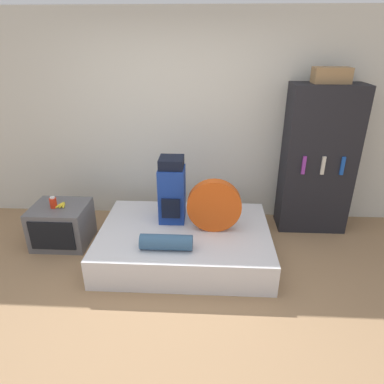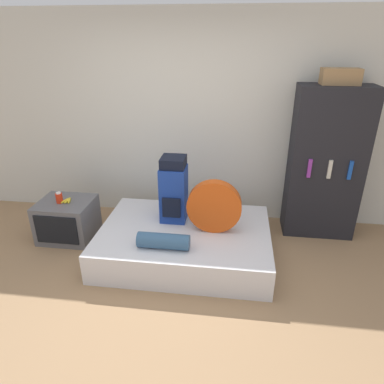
{
  "view_description": "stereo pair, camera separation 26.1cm",
  "coord_description": "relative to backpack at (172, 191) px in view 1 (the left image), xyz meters",
  "views": [
    {
      "loc": [
        0.38,
        -2.36,
        2.28
      ],
      "look_at": [
        0.21,
        0.89,
        0.79
      ],
      "focal_mm": 32.0,
      "sensor_mm": 36.0,
      "label": 1
    },
    {
      "loc": [
        0.64,
        -2.34,
        2.28
      ],
      "look_at": [
        0.21,
        0.89,
        0.79
      ],
      "focal_mm": 32.0,
      "sensor_mm": 36.0,
      "label": 2
    }
  ],
  "objects": [
    {
      "name": "canister",
      "position": [
        -1.36,
        -0.06,
        -0.15
      ],
      "size": [
        0.08,
        0.08,
        0.13
      ],
      "color": "red",
      "rests_on": "television"
    },
    {
      "name": "backpack",
      "position": [
        0.0,
        0.0,
        0.0
      ],
      "size": [
        0.29,
        0.33,
        0.75
      ],
      "color": "navy",
      "rests_on": "bed"
    },
    {
      "name": "banana_bunch",
      "position": [
        -1.28,
        -0.02,
        -0.2
      ],
      "size": [
        0.12,
        0.16,
        0.03
      ],
      "color": "yellow",
      "rests_on": "television"
    },
    {
      "name": "television",
      "position": [
        -1.32,
        -0.03,
        -0.46
      ],
      "size": [
        0.63,
        0.56,
        0.48
      ],
      "color": "#5B5B60",
      "rests_on": "ground_plane"
    },
    {
      "name": "bookshelf",
      "position": [
        1.73,
        0.53,
        0.2
      ],
      "size": [
        0.83,
        0.42,
        1.8
      ],
      "color": "black",
      "rests_on": "ground_plane"
    },
    {
      "name": "sleeping_roll",
      "position": [
        0.0,
        -0.61,
        -0.28
      ],
      "size": [
        0.52,
        0.16,
        0.16
      ],
      "color": "#33567A",
      "rests_on": "bed"
    },
    {
      "name": "bed",
      "position": [
        0.15,
        -0.21,
        -0.53
      ],
      "size": [
        1.87,
        1.33,
        0.34
      ],
      "color": "silver",
      "rests_on": "ground_plane"
    },
    {
      "name": "cardboard_box",
      "position": [
        1.73,
        0.53,
        1.19
      ],
      "size": [
        0.39,
        0.21,
        0.17
      ],
      "color": "#99754C",
      "rests_on": "bookshelf"
    },
    {
      "name": "wall_back",
      "position": [
        0.03,
        0.83,
        0.6
      ],
      "size": [
        8.0,
        0.05,
        2.6
      ],
      "color": "silver",
      "rests_on": "ground_plane"
    },
    {
      "name": "tent_bag",
      "position": [
        0.47,
        -0.21,
        -0.07
      ],
      "size": [
        0.58,
        0.12,
        0.58
      ],
      "color": "#D14C14",
      "rests_on": "bed"
    },
    {
      "name": "ground_plane",
      "position": [
        0.03,
        -1.11,
        -0.7
      ],
      "size": [
        16.0,
        16.0,
        0.0
      ],
      "primitive_type": "plane",
      "color": "#997551"
    }
  ]
}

